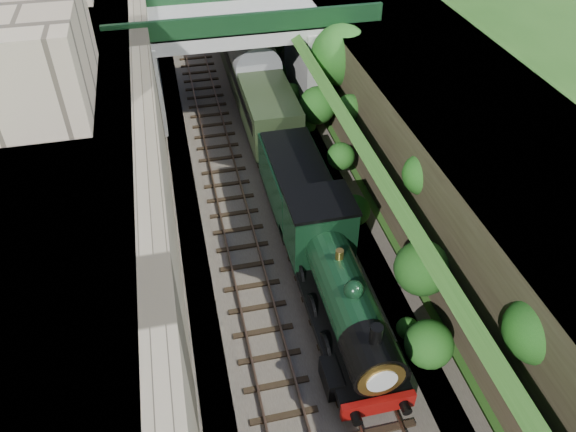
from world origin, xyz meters
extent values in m
plane|color=#1E4714|center=(0.00, 0.00, 0.00)|extent=(160.00, 160.00, 0.00)
cube|color=#473F38|center=(0.00, 20.00, 0.10)|extent=(10.00, 90.00, 0.20)
cube|color=#756B56|center=(-5.50, 20.00, 3.50)|extent=(1.00, 90.00, 7.00)
cube|color=#262628|center=(-9.00, 20.00, 3.50)|extent=(6.00, 90.00, 7.00)
cube|color=#262628|center=(9.50, 20.00, 3.12)|extent=(8.00, 90.00, 6.25)
cube|color=#1E4714|center=(5.00, 20.00, 2.70)|extent=(4.02, 90.00, 6.36)
sphere|color=#194C14|center=(5.96, -0.67, 4.46)|extent=(2.25, 2.25, 2.25)
sphere|color=#194C14|center=(3.92, 1.85, 1.14)|extent=(1.91, 1.91, 1.91)
sphere|color=#194C14|center=(4.66, 4.65, 2.34)|extent=(2.31, 2.31, 2.31)
sphere|color=#194C14|center=(5.92, 8.14, 4.40)|extent=(1.91, 1.91, 1.91)
sphere|color=#194C14|center=(3.78, 10.46, 0.92)|extent=(1.61, 1.61, 1.61)
sphere|color=#194C14|center=(4.21, 14.26, 1.62)|extent=(1.53, 1.53, 1.53)
sphere|color=#194C14|center=(5.27, 16.32, 3.34)|extent=(1.52, 1.52, 1.52)
sphere|color=#194C14|center=(4.36, 19.62, 1.86)|extent=(2.32, 2.32, 2.32)
sphere|color=#194C14|center=(3.60, 23.36, 0.62)|extent=(1.81, 1.81, 1.81)
sphere|color=#194C14|center=(5.51, 25.63, 3.72)|extent=(1.31, 1.31, 1.31)
sphere|color=#194C14|center=(5.78, 28.11, 4.17)|extent=(1.51, 1.51, 1.51)
sphere|color=#194C14|center=(3.83, 31.28, 1.00)|extent=(1.92, 1.92, 1.92)
sphere|color=#194C14|center=(3.87, 34.97, 1.06)|extent=(1.48, 1.48, 1.48)
cube|color=black|center=(-2.00, 20.00, 0.24)|extent=(2.50, 90.00, 0.07)
cube|color=brown|center=(-2.72, 20.00, 0.33)|extent=(0.08, 90.00, 0.14)
cube|color=brown|center=(-1.28, 20.00, 0.33)|extent=(0.08, 90.00, 0.14)
cube|color=black|center=(1.20, 20.00, 0.24)|extent=(2.50, 90.00, 0.07)
cube|color=brown|center=(0.48, 20.00, 0.33)|extent=(0.08, 90.00, 0.14)
cube|color=brown|center=(1.92, 20.00, 0.33)|extent=(0.08, 90.00, 0.14)
cube|color=gray|center=(0.50, 24.00, 5.70)|extent=(16.00, 6.00, 0.90)
cube|color=#153A1C|center=(0.50, 21.15, 6.65)|extent=(16.00, 0.30, 1.20)
cube|color=gray|center=(-5.50, 24.00, 2.85)|extent=(1.40, 6.40, 5.70)
cube|color=gray|center=(5.20, 24.00, 2.85)|extent=(2.40, 6.40, 5.70)
cube|color=gray|center=(-9.50, 14.00, 9.00)|extent=(4.00, 8.00, 4.00)
cylinder|color=black|center=(5.80, 19.95, 2.20)|extent=(0.30, 0.30, 4.40)
sphere|color=#194C14|center=(5.80, 19.95, 4.80)|extent=(3.60, 3.60, 3.60)
sphere|color=#194C14|center=(6.30, 20.75, 4.20)|extent=(2.40, 2.40, 2.40)
cube|color=black|center=(1.20, 4.04, 0.50)|extent=(2.40, 8.40, 0.60)
cube|color=black|center=(1.20, 5.04, 1.05)|extent=(2.70, 10.00, 0.35)
cube|color=maroon|center=(1.20, -0.06, 0.95)|extent=(2.70, 0.25, 0.70)
cylinder|color=black|center=(1.20, 4.24, 2.35)|extent=(1.90, 5.60, 1.90)
cylinder|color=black|center=(1.20, 0.94, 2.35)|extent=(1.96, 1.80, 1.96)
cylinder|color=white|center=(1.20, -0.04, 2.35)|extent=(1.10, 0.05, 1.10)
cylinder|color=black|center=(1.20, 0.94, 3.55)|extent=(0.44, 0.44, 0.90)
sphere|color=black|center=(1.20, 3.24, 3.35)|extent=(0.76, 0.76, 0.76)
cylinder|color=#A57F33|center=(1.20, 5.04, 3.45)|extent=(0.32, 0.32, 0.50)
cube|color=black|center=(1.20, 7.84, 2.50)|extent=(2.75, 2.40, 2.80)
cube|color=black|center=(1.20, 7.84, 3.95)|extent=(2.85, 2.50, 0.15)
cube|color=black|center=(-0.05, 1.44, 0.85)|extent=(0.60, 1.40, 0.90)
cube|color=black|center=(2.45, 1.44, 0.85)|extent=(0.60, 1.40, 0.90)
cube|color=black|center=(1.20, 12.24, 0.45)|extent=(2.30, 6.00, 0.50)
cube|color=black|center=(1.20, 12.24, 0.70)|extent=(2.60, 6.00, 0.50)
cube|color=black|center=(1.20, 12.24, 1.90)|extent=(2.70, 6.00, 2.40)
cube|color=black|center=(1.20, 12.24, 3.15)|extent=(2.50, 5.60, 0.20)
cube|color=black|center=(1.20, 24.84, 0.40)|extent=(2.30, 17.00, 0.40)
cube|color=black|center=(1.20, 24.84, 0.65)|extent=(2.50, 17.00, 0.50)
cube|color=black|center=(1.20, 24.84, 2.15)|extent=(2.80, 18.00, 2.70)
cube|color=slate|center=(1.20, 24.84, 3.65)|extent=(2.90, 18.00, 0.50)
cube|color=black|center=(1.20, 43.64, 0.40)|extent=(2.30, 17.00, 0.40)
camera|label=1|loc=(-4.30, -9.92, 18.54)|focal=35.00mm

